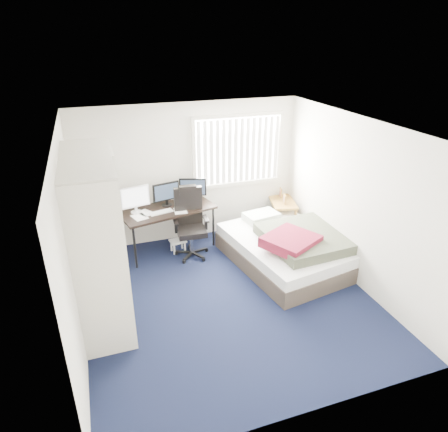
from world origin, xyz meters
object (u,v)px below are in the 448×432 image
Objects in this scene: desk at (167,207)px; office_chair at (190,229)px; nightstand at (282,203)px; bed at (288,247)px.

desk is 0.57m from office_chair.
desk reaches higher than nightstand.
nightstand is (2.27, 0.09, -0.27)m from desk.
office_chair is at bearing -43.56° from desk.
desk is 0.73× the size of bed.
desk is 1.79× the size of nightstand.
bed is at bearing -32.89° from desk.
desk is 1.41× the size of office_chair.
nightstand is at bearing 2.37° from desk.
office_chair reaches higher than bed.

